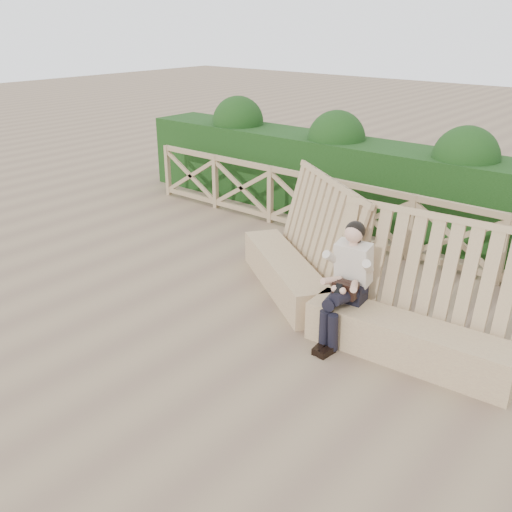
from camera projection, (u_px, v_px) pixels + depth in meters
The scene contains 5 objects.
ground at pixel (230, 329), 7.21m from camera, with size 60.00×60.00×0.00m, color brown.
bench at pixel (344, 290), 7.30m from camera, with size 4.49×1.98×1.62m.
woman at pixel (347, 279), 6.71m from camera, with size 0.44×0.90×1.48m.
guardrail at pixel (371, 218), 9.47m from camera, with size 10.10×0.09×1.10m.
hedge at pixel (405, 191), 10.24m from camera, with size 12.00×1.20×1.50m, color black.
Camera 1 is at (4.29, -4.61, 3.65)m, focal length 40.00 mm.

